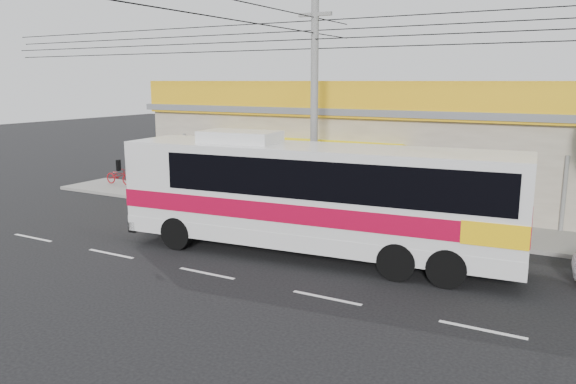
% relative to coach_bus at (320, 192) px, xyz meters
% --- Properties ---
extents(ground, '(120.00, 120.00, 0.00)m').
position_rel_coach_bus_xyz_m(ground, '(-2.23, -0.69, -2.16)').
color(ground, black).
rests_on(ground, ground).
extents(sidewalk, '(30.00, 3.20, 0.15)m').
position_rel_coach_bus_xyz_m(sidewalk, '(-2.23, 5.31, -2.09)').
color(sidewalk, gray).
rests_on(sidewalk, ground).
extents(lane_markings, '(50.00, 0.12, 0.01)m').
position_rel_coach_bus_xyz_m(lane_markings, '(-2.23, -3.19, -2.16)').
color(lane_markings, silver).
rests_on(lane_markings, ground).
extents(storefront_building, '(22.60, 9.20, 5.70)m').
position_rel_coach_bus_xyz_m(storefront_building, '(-2.24, 10.85, 0.14)').
color(storefront_building, gray).
rests_on(storefront_building, ground).
extents(coach_bus, '(13.30, 3.94, 4.04)m').
position_rel_coach_bus_xyz_m(coach_bus, '(0.00, 0.00, 0.00)').
color(coach_bus, silver).
rests_on(coach_bus, ground).
extents(motorbike_red, '(1.77, 0.64, 0.92)m').
position_rel_coach_bus_xyz_m(motorbike_red, '(-14.97, 5.74, -1.55)').
color(motorbike_red, maroon).
rests_on(motorbike_red, sidewalk).
extents(motorbike_dark, '(1.62, 0.91, 0.94)m').
position_rel_coach_bus_xyz_m(motorbike_dark, '(-12.03, 5.44, -1.54)').
color(motorbike_dark, black).
rests_on(motorbike_dark, sidewalk).
extents(utility_pole, '(34.00, 14.00, 9.05)m').
position_rel_coach_bus_xyz_m(utility_pole, '(-2.02, 3.55, 5.30)').
color(utility_pole, slate).
rests_on(utility_pole, ground).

